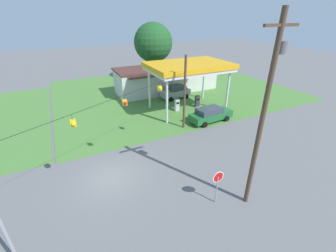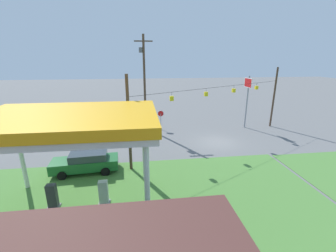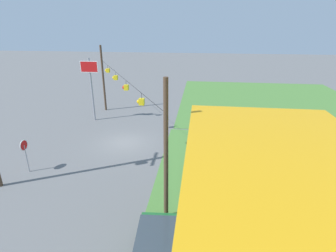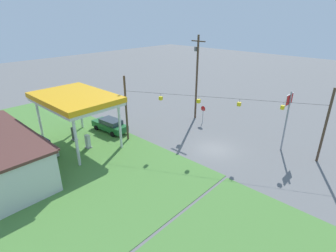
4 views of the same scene
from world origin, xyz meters
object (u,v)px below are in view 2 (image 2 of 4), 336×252
car_at_pumps_front (86,162)px  fuel_pump_near (104,193)px  stop_sign_roadside (161,116)px  stop_sign_overhead (248,92)px  utility_pole_main (144,79)px  fuel_pump_far (52,197)px  gas_station_canopy (69,123)px

car_at_pumps_front → fuel_pump_near: bearing=109.7°
fuel_pump_near → car_at_pumps_front: (1.98, -4.45, 0.14)m
car_at_pumps_front → stop_sign_roadside: (-7.06, -10.50, 0.92)m
stop_sign_overhead → utility_pole_main: 13.21m
stop_sign_roadside → utility_pole_main: utility_pole_main is taller
fuel_pump_near → fuel_pump_far: same height
fuel_pump_far → stop_sign_roadside: (-8.12, -14.95, 1.06)m
gas_station_canopy → car_at_pumps_front: 6.37m
fuel_pump_near → utility_pole_main: (-3.13, -15.74, 5.66)m
stop_sign_roadside → fuel_pump_near: bearing=-108.7°
utility_pole_main → car_at_pumps_front: bearing=65.6°
stop_sign_overhead → utility_pole_main: utility_pole_main is taller
utility_pole_main → fuel_pump_far: bearing=68.6°
gas_station_canopy → stop_sign_roadside: 16.74m
car_at_pumps_front → gas_station_canopy: bearing=91.6°
fuel_pump_near → fuel_pump_far: (3.05, 0.00, 0.00)m
fuel_pump_near → stop_sign_roadside: 15.82m
stop_sign_overhead → fuel_pump_near: bearing=41.8°
fuel_pump_far → car_at_pumps_front: size_ratio=0.30×
fuel_pump_far → utility_pole_main: bearing=-111.4°
fuel_pump_far → fuel_pump_near: bearing=180.0°
fuel_pump_near → car_at_pumps_front: bearing=-66.0°
fuel_pump_far → stop_sign_overhead: 24.37m
gas_station_canopy → stop_sign_roadside: bearing=-113.8°
fuel_pump_near → utility_pole_main: size_ratio=0.14×
fuel_pump_far → utility_pole_main: 17.83m
gas_station_canopy → utility_pole_main: utility_pole_main is taller
gas_station_canopy → fuel_pump_near: (-1.52, -0.00, -4.67)m
fuel_pump_far → car_at_pumps_front: bearing=-103.4°
fuel_pump_near → gas_station_canopy: bearing=0.1°
gas_station_canopy → stop_sign_overhead: size_ratio=1.45×
stop_sign_roadside → stop_sign_overhead: 11.49m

